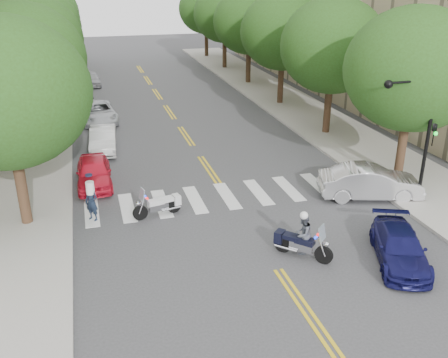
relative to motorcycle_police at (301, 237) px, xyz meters
name	(u,v)px	position (x,y,z in m)	size (l,w,h in m)	color
ground	(278,270)	(-1.11, -0.62, -0.83)	(140.00, 140.00, 0.00)	#38383A
sidewalk_left	(35,121)	(-10.61, 21.38, -0.75)	(5.00, 60.00, 0.15)	#9E9991
sidewalk_right	(288,103)	(8.39, 21.38, -0.75)	(5.00, 60.00, 0.15)	#9E9991
tree_l_0	(5,93)	(-9.91, 5.38, 4.73)	(6.40, 6.40, 8.45)	#382316
tree_l_1	(24,59)	(-9.91, 13.38, 4.73)	(6.40, 6.40, 8.45)	#382316
tree_l_2	(34,40)	(-9.91, 21.38, 4.73)	(6.40, 6.40, 8.45)	#382316
tree_l_3	(41,27)	(-9.91, 29.38, 4.73)	(6.40, 6.40, 8.45)	#382316
tree_l_4	(45,18)	(-9.91, 37.38, 4.73)	(6.40, 6.40, 8.45)	#382316
tree_l_5	(49,12)	(-9.91, 45.38, 4.73)	(6.40, 6.40, 8.45)	#382316
tree_r_0	(413,70)	(7.69, 5.38, 4.73)	(6.40, 6.40, 8.45)	#382316
tree_r_1	(333,46)	(7.69, 13.38, 4.73)	(6.40, 6.40, 8.45)	#382316
tree_r_2	(283,31)	(7.69, 21.38, 4.73)	(6.40, 6.40, 8.45)	#382316
tree_r_3	(249,21)	(7.69, 29.38, 4.73)	(6.40, 6.40, 8.45)	#382316
tree_r_4	(225,14)	(7.69, 37.38, 4.73)	(6.40, 6.40, 8.45)	#382316
tree_r_5	(206,9)	(7.69, 45.38, 4.73)	(6.40, 6.40, 8.45)	#382316
traffic_signal_pole	(421,124)	(6.61, 2.87, 2.89)	(2.82, 0.42, 6.00)	black
motorcycle_police	(301,237)	(0.00, 0.00, 0.00)	(1.75, 1.83, 1.86)	black
motorcycle_parked	(161,205)	(-4.39, 4.77, -0.34)	(2.16, 0.83, 1.41)	black
officer_standing	(92,202)	(-7.26, 5.09, 0.02)	(0.62, 0.40, 1.69)	black
convertible	(370,182)	(5.20, 3.93, -0.06)	(1.63, 4.67, 1.54)	silver
sedan_blue	(400,247)	(3.29, -1.30, -0.24)	(1.66, 4.07, 1.18)	#101046
parked_car_a	(94,172)	(-7.03, 8.88, -0.13)	(1.64, 4.08, 1.39)	red
parked_car_b	(103,139)	(-6.31, 13.96, -0.14)	(1.45, 4.15, 1.37)	silver
parked_car_c	(98,112)	(-6.31, 20.12, -0.14)	(2.28, 4.95, 1.38)	#ABAEB3
parked_car_d	(81,101)	(-7.41, 23.88, -0.16)	(1.88, 4.63, 1.34)	black
parked_car_e	(92,79)	(-6.31, 32.27, -0.22)	(1.44, 3.57, 1.22)	gray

